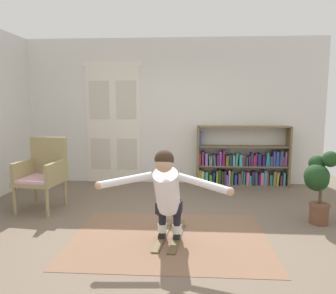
{
  "coord_description": "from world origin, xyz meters",
  "views": [
    {
      "loc": [
        0.31,
        -3.96,
        1.63
      ],
      "look_at": [
        0.05,
        0.26,
        1.05
      ],
      "focal_mm": 34.5,
      "sensor_mm": 36.0,
      "label": 1
    }
  ],
  "objects": [
    {
      "name": "rug",
      "position": [
        0.1,
        -0.24,
        0.0
      ],
      "size": [
        2.36,
        1.73,
        0.01
      ],
      "primitive_type": "cube",
      "color": "brown",
      "rests_on": "ground"
    },
    {
      "name": "back_wall",
      "position": [
        0.0,
        2.6,
        1.45
      ],
      "size": [
        6.0,
        0.1,
        2.9
      ],
      "primitive_type": "cube",
      "color": "silver",
      "rests_on": "ground"
    },
    {
      "name": "ground_plane",
      "position": [
        0.0,
        0.0,
        0.0
      ],
      "size": [
        7.2,
        7.2,
        0.0
      ],
      "primitive_type": "plane",
      "color": "#6B5C4C"
    },
    {
      "name": "skis_pair",
      "position": [
        0.1,
        -0.21,
        0.02
      ],
      "size": [
        0.37,
        0.92,
        0.07
      ],
      "color": "brown",
      "rests_on": "rug"
    },
    {
      "name": "potted_plant",
      "position": [
        2.08,
        0.42,
        0.58
      ],
      "size": [
        0.43,
        0.4,
        1.0
      ],
      "color": "brown",
      "rests_on": "ground"
    },
    {
      "name": "wicker_chair",
      "position": [
        -1.9,
        0.74,
        0.58
      ],
      "size": [
        0.67,
        0.67,
        1.1
      ],
      "color": "#998A5B",
      "rests_on": "ground"
    },
    {
      "name": "double_door",
      "position": [
        -1.21,
        2.54,
        1.23
      ],
      "size": [
        1.22,
        0.05,
        2.45
      ],
      "color": "silver",
      "rests_on": "ground"
    },
    {
      "name": "bookshelf",
      "position": [
        1.38,
        2.39,
        0.44
      ],
      "size": [
        1.8,
        0.3,
        1.18
      ],
      "color": "brown",
      "rests_on": "ground"
    },
    {
      "name": "person_skier",
      "position": [
        0.08,
        -0.43,
        0.66
      ],
      "size": [
        1.48,
        0.69,
        1.06
      ],
      "color": "white",
      "rests_on": "skis_pair"
    }
  ]
}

